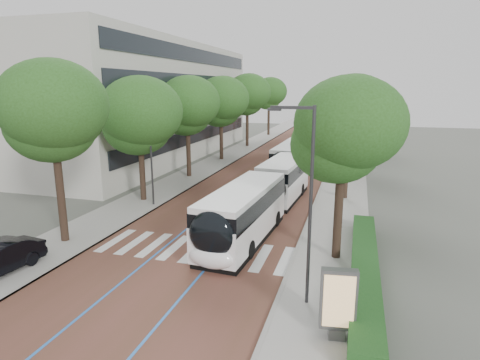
% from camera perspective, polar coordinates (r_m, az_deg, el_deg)
% --- Properties ---
extents(ground, '(160.00, 160.00, 0.00)m').
position_cam_1_polar(ground, '(21.79, -7.89, -10.77)').
color(ground, '#51544C').
rests_on(ground, ground).
extents(road, '(11.00, 140.00, 0.02)m').
position_cam_1_polar(road, '(59.37, 8.04, 4.46)').
color(road, brown).
rests_on(road, ground).
extents(sidewalk_left, '(4.00, 140.00, 0.12)m').
position_cam_1_polar(sidewalk_left, '(60.87, 1.02, 4.85)').
color(sidewalk_left, '#9C9994').
rests_on(sidewalk_left, ground).
extents(sidewalk_right, '(4.00, 140.00, 0.12)m').
position_cam_1_polar(sidewalk_right, '(58.77, 15.31, 4.09)').
color(sidewalk_right, '#9C9994').
rests_on(sidewalk_right, ground).
extents(kerb_left, '(0.20, 140.00, 0.14)m').
position_cam_1_polar(kerb_left, '(60.40, 2.77, 4.77)').
color(kerb_left, gray).
rests_on(kerb_left, ground).
extents(kerb_right, '(0.20, 140.00, 0.14)m').
position_cam_1_polar(kerb_right, '(58.83, 13.46, 4.21)').
color(kerb_right, gray).
rests_on(kerb_right, ground).
extents(zebra_crossing, '(10.55, 3.60, 0.01)m').
position_cam_1_polar(zebra_crossing, '(22.55, -6.37, -9.82)').
color(zebra_crossing, silver).
rests_on(zebra_crossing, ground).
extents(lane_line_left, '(0.12, 126.00, 0.01)m').
position_cam_1_polar(lane_line_left, '(59.61, 6.52, 4.56)').
color(lane_line_left, blue).
rests_on(lane_line_left, road).
extents(lane_line_right, '(0.12, 126.00, 0.01)m').
position_cam_1_polar(lane_line_right, '(59.16, 9.58, 4.39)').
color(lane_line_right, blue).
rests_on(lane_line_right, road).
extents(office_building, '(18.11, 40.00, 14.00)m').
position_cam_1_polar(office_building, '(53.89, -15.08, 10.76)').
color(office_building, '#A29F96').
rests_on(office_building, ground).
extents(hedge, '(1.20, 14.00, 0.80)m').
position_cam_1_polar(hedge, '(19.92, 17.31, -12.01)').
color(hedge, '#184719').
rests_on(hedge, sidewalk_right).
extents(streetlight_near, '(1.82, 0.20, 8.00)m').
position_cam_1_polar(streetlight_near, '(15.72, 9.43, -1.64)').
color(streetlight_near, '#313133').
rests_on(streetlight_near, sidewalk_right).
extents(streetlight_far, '(1.82, 0.20, 8.00)m').
position_cam_1_polar(streetlight_far, '(40.35, 13.85, 7.09)').
color(streetlight_far, '#313133').
rests_on(streetlight_far, sidewalk_right).
extents(lamp_post_left, '(0.14, 0.14, 8.00)m').
position_cam_1_polar(lamp_post_left, '(30.21, -12.55, 3.92)').
color(lamp_post_left, '#313133').
rests_on(lamp_post_left, sidewalk_left).
extents(trees_left, '(6.42, 60.89, 10.16)m').
position_cam_1_polar(trees_left, '(46.83, -3.58, 10.86)').
color(trees_left, black).
rests_on(trees_left, ground).
extents(trees_right, '(5.95, 47.48, 9.18)m').
position_cam_1_polar(trees_right, '(40.79, 15.54, 9.15)').
color(trees_right, black).
rests_on(trees_right, ground).
extents(lead_bus, '(3.69, 18.52, 3.20)m').
position_cam_1_polar(lead_bus, '(26.68, 3.28, -2.46)').
color(lead_bus, black).
rests_on(lead_bus, ground).
extents(bus_queued_0, '(2.87, 12.46, 3.20)m').
position_cam_1_polar(bus_queued_0, '(41.71, 7.58, 3.10)').
color(bus_queued_0, white).
rests_on(bus_queued_0, ground).
extents(bus_queued_1, '(3.08, 12.50, 3.20)m').
position_cam_1_polar(bus_queued_1, '(54.97, 9.98, 5.41)').
color(bus_queued_1, white).
rests_on(bus_queued_1, ground).
extents(bus_queued_2, '(2.63, 12.42, 3.20)m').
position_cam_1_polar(bus_queued_2, '(67.71, 11.07, 6.78)').
color(bus_queued_2, white).
rests_on(bus_queued_2, ground).
extents(bus_queued_3, '(2.83, 12.46, 3.20)m').
position_cam_1_polar(bus_queued_3, '(80.40, 12.02, 7.69)').
color(bus_queued_3, white).
rests_on(bus_queued_3, ground).
extents(ad_panel, '(1.29, 0.56, 2.60)m').
position_cam_1_polar(ad_panel, '(14.90, 13.79, -16.57)').
color(ad_panel, '#59595B').
rests_on(ad_panel, sidewalk_right).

